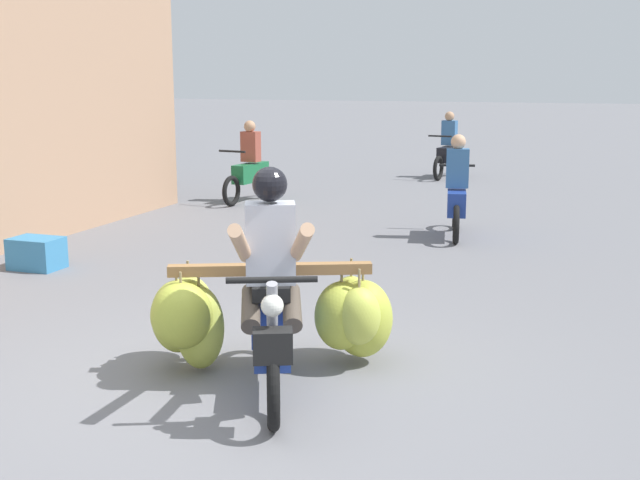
{
  "coord_description": "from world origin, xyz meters",
  "views": [
    {
      "loc": [
        2.51,
        -4.85,
        2.2
      ],
      "look_at": [
        0.37,
        1.18,
        0.9
      ],
      "focal_mm": 46.31,
      "sensor_mm": 36.0,
      "label": 1
    }
  ],
  "objects": [
    {
      "name": "ground_plane",
      "position": [
        0.0,
        0.0,
        0.0
      ],
      "size": [
        120.0,
        120.0,
        0.0
      ],
      "primitive_type": "plane",
      "color": "slate"
    },
    {
      "name": "motorbike_main_loaded",
      "position": [
        0.21,
        0.54,
        0.48
      ],
      "size": [
        1.83,
        1.93,
        1.58
      ],
      "color": "black",
      "rests_on": "ground"
    },
    {
      "name": "motorbike_distant_ahead_left",
      "position": [
        -0.8,
        12.67,
        0.57
      ],
      "size": [
        0.5,
        1.62,
        1.4
      ],
      "color": "black",
      "rests_on": "ground"
    },
    {
      "name": "motorbike_distant_far_ahead",
      "position": [
        -3.41,
        8.17,
        0.57
      ],
      "size": [
        0.5,
        1.62,
        1.4
      ],
      "color": "black",
      "rests_on": "ground"
    },
    {
      "name": "produce_crate",
      "position": [
        -3.61,
        2.72,
        0.18
      ],
      "size": [
        0.56,
        0.4,
        0.36
      ],
      "primitive_type": "cube",
      "color": "teal",
      "rests_on": "ground"
    },
    {
      "name": "motorbike_distant_ahead_right",
      "position": [
        0.56,
        6.18,
        0.57
      ],
      "size": [
        0.56,
        1.61,
        1.4
      ],
      "color": "black",
      "rests_on": "ground"
    }
  ]
}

